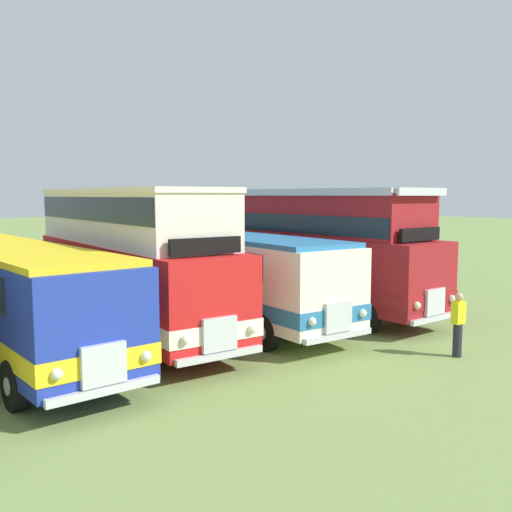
# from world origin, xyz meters

# --- Properties ---
(bus_fifth_in_row) EXTENTS (3.11, 11.10, 2.99)m
(bus_fifth_in_row) POSITION_xyz_m (1.76, -0.13, 1.76)
(bus_fifth_in_row) COLOR #1E339E
(bus_fifth_in_row) RESTS_ON ground
(bus_sixth_in_row) EXTENTS (2.89, 10.46, 4.49)m
(bus_sixth_in_row) POSITION_xyz_m (5.28, 0.32, 2.47)
(bus_sixth_in_row) COLOR red
(bus_sixth_in_row) RESTS_ON ground
(bus_seventh_in_row) EXTENTS (2.92, 10.54, 2.99)m
(bus_seventh_in_row) POSITION_xyz_m (8.80, -0.05, 1.75)
(bus_seventh_in_row) COLOR silver
(bus_seventh_in_row) RESTS_ON ground
(bus_eighth_in_row) EXTENTS (2.89, 10.98, 4.52)m
(bus_eighth_in_row) POSITION_xyz_m (12.32, 0.06, 2.36)
(bus_eighth_in_row) COLOR maroon
(bus_eighth_in_row) RESTS_ON ground
(marshal_person) EXTENTS (0.36, 0.24, 1.73)m
(marshal_person) POSITION_xyz_m (11.25, -7.10, 0.89)
(marshal_person) COLOR #23232D
(marshal_person) RESTS_ON ground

